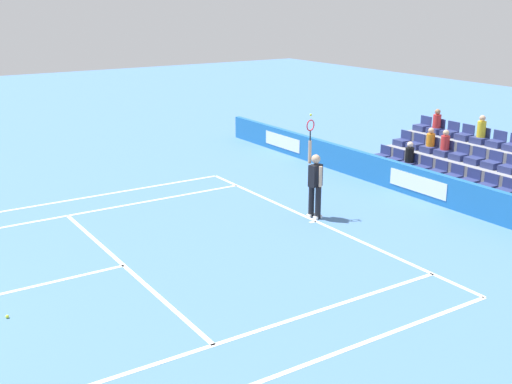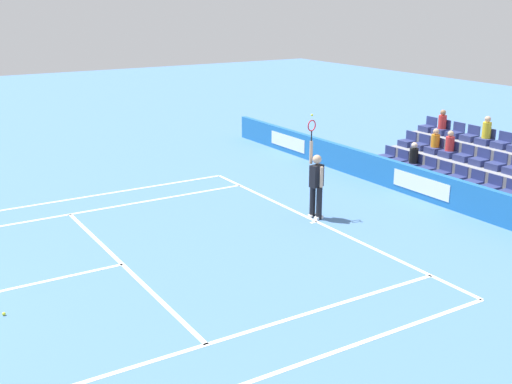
% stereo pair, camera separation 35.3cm
% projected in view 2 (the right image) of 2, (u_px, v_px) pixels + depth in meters
% --- Properties ---
extents(line_baseline, '(10.97, 0.10, 0.01)m').
position_uv_depth(line_baseline, '(317.00, 222.00, 17.22)').
color(line_baseline, white).
rests_on(line_baseline, ground).
extents(line_service, '(8.23, 0.10, 0.01)m').
position_uv_depth(line_service, '(122.00, 264.00, 14.46)').
color(line_service, white).
rests_on(line_service, ground).
extents(line_singles_sideline_left, '(0.10, 11.89, 0.01)m').
position_uv_depth(line_singles_sideline_left, '(54.00, 217.00, 17.58)').
color(line_singles_sideline_left, white).
rests_on(line_singles_sideline_left, ground).
extents(line_singles_sideline_right, '(0.10, 11.89, 0.01)m').
position_uv_depth(line_singles_sideline_right, '(183.00, 352.00, 10.88)').
color(line_singles_sideline_right, white).
rests_on(line_singles_sideline_right, ground).
extents(line_doubles_sideline_left, '(0.10, 11.89, 0.01)m').
position_uv_depth(line_doubles_sideline_left, '(41.00, 204.00, 18.69)').
color(line_doubles_sideline_left, white).
rests_on(line_doubles_sideline_left, ground).
extents(line_centre_mark, '(0.10, 0.20, 0.01)m').
position_uv_depth(line_centre_mark, '(314.00, 222.00, 17.17)').
color(line_centre_mark, white).
rests_on(line_centre_mark, ground).
extents(sponsor_barrier, '(21.02, 0.22, 0.90)m').
position_uv_depth(sponsor_barrier, '(423.00, 184.00, 19.09)').
color(sponsor_barrier, '#1E66AD').
rests_on(sponsor_barrier, ground).
extents(tennis_player, '(0.53, 0.40, 2.85)m').
position_uv_depth(tennis_player, '(316.00, 183.00, 17.24)').
color(tennis_player, black).
rests_on(tennis_player, ground).
extents(stadium_stand, '(6.20, 2.85, 2.18)m').
position_uv_depth(stadium_stand, '(476.00, 171.00, 20.23)').
color(stadium_stand, gray).
rests_on(stadium_stand, ground).
extents(loose_tennis_ball, '(0.07, 0.07, 0.07)m').
position_uv_depth(loose_tennis_ball, '(4.00, 314.00, 12.13)').
color(loose_tennis_ball, '#D1E533').
rests_on(loose_tennis_ball, ground).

